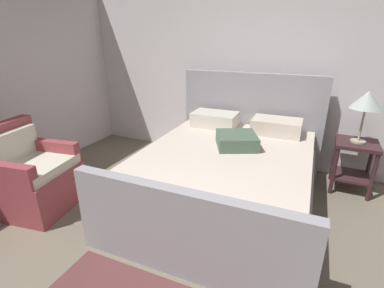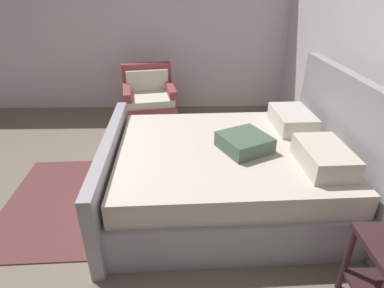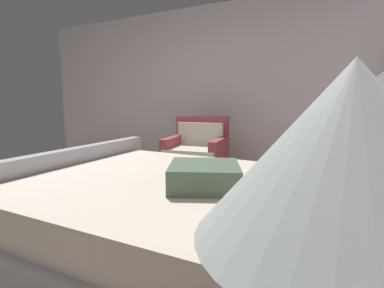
% 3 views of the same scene
% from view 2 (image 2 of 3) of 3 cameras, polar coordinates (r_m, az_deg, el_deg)
% --- Properties ---
extents(ground_plane, '(5.44, 5.69, 0.02)m').
position_cam_2_polar(ground_plane, '(3.41, -21.86, -10.84)').
color(ground_plane, '#7B705D').
extents(wall_side_left, '(0.12, 5.81, 2.51)m').
position_cam_2_polar(wall_side_left, '(5.43, -14.82, 19.14)').
color(wall_side_left, white).
rests_on(wall_side_left, ground).
extents(bed, '(1.91, 2.31, 1.28)m').
position_cam_2_polar(bed, '(3.09, 7.14, -4.80)').
color(bed, '#A5A2A9').
rests_on(bed, ground).
extents(armchair, '(0.84, 0.84, 0.90)m').
position_cam_2_polar(armchair, '(4.72, -7.71, 7.11)').
color(armchair, '#A24249').
rests_on(armchair, ground).
extents(area_rug, '(1.60, 1.06, 0.01)m').
position_cam_2_polar(area_rug, '(3.50, -23.19, -9.61)').
color(area_rug, brown).
rests_on(area_rug, ground).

